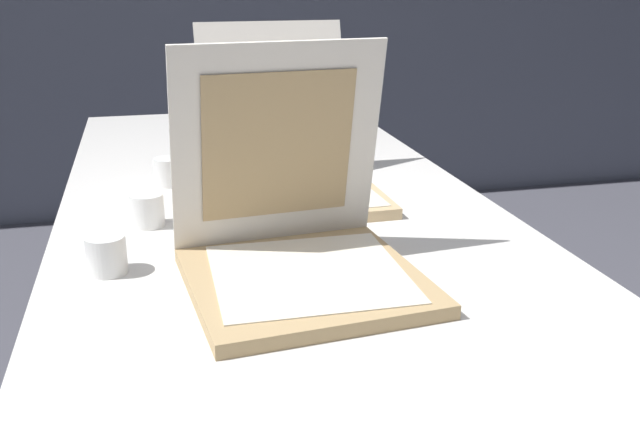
{
  "coord_description": "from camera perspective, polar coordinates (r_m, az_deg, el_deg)",
  "views": [
    {
      "loc": [
        -0.25,
        -0.64,
        1.22
      ],
      "look_at": [
        0.02,
        0.46,
        0.82
      ],
      "focal_mm": 40.31,
      "sensor_mm": 36.0,
      "label": 1
    }
  ],
  "objects": [
    {
      "name": "table",
      "position": [
        1.4,
        -2.47,
        -1.93
      ],
      "size": [
        0.88,
        2.32,
        0.76
      ],
      "color": "silver",
      "rests_on": "ground"
    },
    {
      "name": "cup_white_mid",
      "position": [
        1.38,
        -13.56,
        0.78
      ],
      "size": [
        0.06,
        0.06,
        0.06
      ],
      "primitive_type": "cylinder",
      "color": "white",
      "rests_on": "table"
    },
    {
      "name": "pizza_box_front",
      "position": [
        1.1,
        -1.72,
        -2.26
      ],
      "size": [
        0.37,
        0.38,
        0.36
      ],
      "rotation": [
        0.0,
        0.0,
        0.09
      ],
      "color": "tan",
      "rests_on": "table"
    },
    {
      "name": "cup_white_far",
      "position": [
        1.64,
        -11.96,
        3.77
      ],
      "size": [
        0.06,
        0.06,
        0.06
      ],
      "primitive_type": "cylinder",
      "color": "white",
      "rests_on": "table"
    },
    {
      "name": "cup_white_near_center",
      "position": [
        1.19,
        -16.6,
        -2.65
      ],
      "size": [
        0.06,
        0.06,
        0.06
      ],
      "primitive_type": "cylinder",
      "color": "white",
      "rests_on": "table"
    },
    {
      "name": "pizza_box_middle",
      "position": [
        1.54,
        -2.32,
        3.94
      ],
      "size": [
        0.35,
        0.46,
        0.35
      ],
      "rotation": [
        0.0,
        0.0,
        0.02
      ],
      "color": "tan",
      "rests_on": "table"
    }
  ]
}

